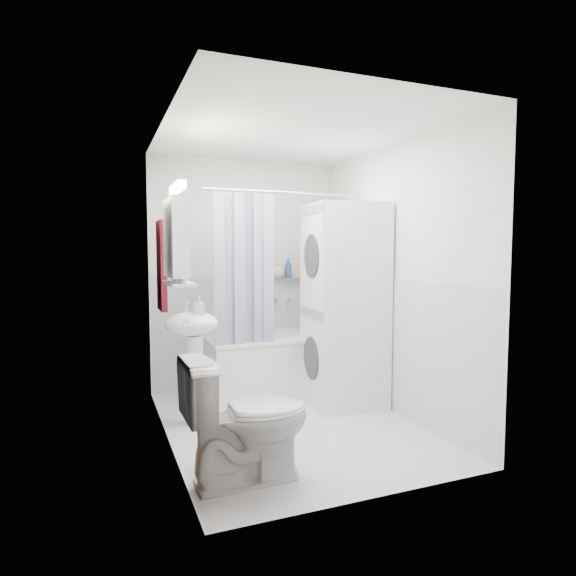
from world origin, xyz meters
name	(u,v)px	position (x,y,z in m)	size (l,w,h in m)	color
floor	(291,424)	(0.00, 0.00, 0.00)	(2.60, 2.60, 0.00)	silver
room_walls	(291,246)	(0.00, 0.00, 1.49)	(2.60, 2.60, 2.60)	silver
wainscot	(279,347)	(0.00, 0.29, 0.60)	(1.98, 2.58, 2.58)	white
door	(186,321)	(-0.95, -0.55, 1.00)	(0.05, 2.00, 2.00)	brown
bathtub	(282,360)	(0.27, 0.92, 0.33)	(1.55, 0.74, 0.59)	white
tub_spout	(288,300)	(0.47, 1.25, 0.91)	(0.04, 0.04, 0.12)	silver
curtain_rod	(293,193)	(0.27, 0.61, 2.00)	(0.02, 0.02, 1.73)	silver
shower_curtain	(243,273)	(-0.22, 0.61, 1.25)	(0.55, 0.02, 1.45)	#151447
sink	(193,341)	(-0.75, 0.31, 0.70)	(0.44, 0.37, 1.04)	white
medicine_cabinet	(176,236)	(-0.90, 0.10, 1.57)	(0.13, 0.50, 0.71)	white
shelf	(179,283)	(-0.89, 0.10, 1.20)	(0.18, 0.54, 0.03)	silver
shower_caddy	(292,278)	(0.52, 1.24, 1.15)	(0.22, 0.06, 0.02)	silver
towel	(162,264)	(-0.94, 0.75, 1.34)	(0.07, 0.34, 0.82)	#560C11
washer_dryer	(344,305)	(0.68, 0.35, 0.94)	(0.74, 0.73, 1.88)	white
toilet	(247,420)	(-0.63, -0.81, 0.39)	(0.45, 0.81, 0.79)	white
soap_pump	(199,312)	(-0.71, 0.25, 0.95)	(0.08, 0.17, 0.08)	gray
shelf_bottle	(182,278)	(-0.89, -0.05, 1.25)	(0.07, 0.18, 0.07)	gray
shelf_cup	(177,275)	(-0.89, 0.22, 1.26)	(0.10, 0.09, 0.10)	gray
shampoo_a	(278,272)	(0.35, 1.24, 1.23)	(0.13, 0.17, 0.13)	gray
shampoo_b	(288,274)	(0.47, 1.24, 1.20)	(0.08, 0.21, 0.08)	#245190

